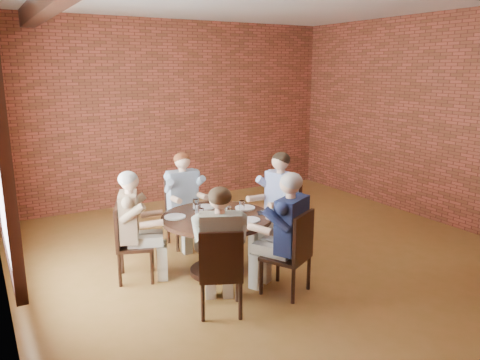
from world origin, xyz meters
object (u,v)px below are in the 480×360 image
dining_table (217,233)px  diner_c (135,226)px  smartphone (260,213)px  diner_b (184,200)px  chair_a (282,215)px  chair_d (221,269)px  diner_e (286,234)px  chair_e (293,251)px  chair_b (182,209)px  diner_a (278,204)px  chair_c (128,240)px  diner_d (220,251)px

dining_table → diner_c: diner_c is taller
dining_table → smartphone: (0.52, -0.19, 0.23)m
dining_table → diner_b: size_ratio=1.00×
chair_a → chair_d: size_ratio=1.03×
chair_d → diner_e: size_ratio=0.68×
chair_a → chair_d: bearing=-64.0°
diner_b → diner_c: (-0.96, -0.75, -0.01)m
diner_c → chair_e: size_ratio=1.37×
chair_b → diner_b: bearing=-90.0°
chair_b → diner_a: bearing=-42.6°
chair_a → diner_b: 1.42m
dining_table → chair_c: chair_c is taller
diner_a → chair_c: size_ratio=1.50×
chair_d → diner_e: 0.91m
chair_a → chair_c: bearing=-104.6°
smartphone → diner_d: bearing=-120.4°
dining_table → diner_c: (-0.93, 0.33, 0.14)m
chair_d → chair_e: bearing=-153.9°
diner_a → chair_e: 1.27m
diner_b → diner_d: 2.01m
diner_c → smartphone: bearing=-89.9°
diner_b → chair_d: 2.10m
diner_c → diner_a: bearing=-74.3°
diner_e → diner_a: bearing=-147.4°
diner_a → smartphone: (-0.52, -0.38, 0.05)m
diner_b → diner_c: bearing=-140.3°
diner_e → smartphone: bearing=-124.2°
chair_e → diner_b: bearing=-104.9°
diner_c → smartphone: 1.54m
dining_table → chair_d: 1.05m
diner_d → diner_e: bearing=-153.5°
diner_a → chair_a: bearing=90.0°
diner_c → diner_e: 1.81m
chair_a → dining_table: bearing=-90.0°
chair_d → diner_d: 0.19m
chair_a → diner_e: bearing=-43.7°
dining_table → diner_d: (-0.40, -0.88, 0.16)m
chair_a → smartphone: bearing=-67.7°
chair_d → diner_a: bearing=-117.4°
dining_table → diner_a: (1.04, 0.19, 0.18)m
chair_b → chair_c: (-1.05, -0.81, -0.00)m
chair_c → diner_c: size_ratio=0.70×
chair_b → smartphone: size_ratio=6.47×
diner_d → chair_c: bearing=-39.1°
chair_c → chair_e: size_ratio=0.96×
chair_d → diner_e: diner_e is taller
chair_b → diner_b: diner_b is taller
diner_a → diner_e: diner_a is taller
chair_c → chair_d: chair_d is taller
chair_e → smartphone: bearing=-120.0°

